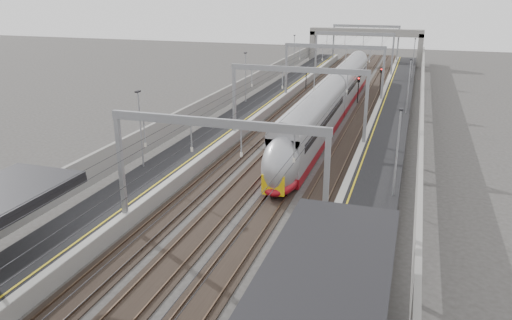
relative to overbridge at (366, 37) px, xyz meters
The scene contains 11 objects.
platform_left 55.79m from the overbridge, 98.28° to the right, with size 4.00×120.00×1.00m, color black.
platform_right 55.79m from the overbridge, 81.72° to the right, with size 4.00×120.00×1.00m, color black.
tracks 55.25m from the overbridge, 90.00° to the right, with size 11.40×140.00×0.20m.
overhead_line 48.39m from the overbridge, 90.00° to the right, with size 13.00×140.00×6.60m.
overbridge is the anchor object (origin of this frame).
wall_left 56.25m from the overbridge, 101.51° to the right, with size 0.30×120.00×3.20m, color gray.
wall_right 56.25m from the overbridge, 78.49° to the right, with size 0.30×120.00×3.20m, color gray.
train 49.04m from the overbridge, 88.24° to the right, with size 2.66×48.50×4.21m.
signal_green 30.87m from the overbridge, 99.74° to the right, with size 0.32×0.32×3.48m.
signal_red_near 36.97m from the overbridge, 85.02° to the right, with size 0.32×0.32×3.48m.
signal_red_far 28.55m from the overbridge, 79.04° to the right, with size 0.32×0.32×3.48m.
Camera 1 is at (10.31, -2.70, 14.37)m, focal length 35.00 mm.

